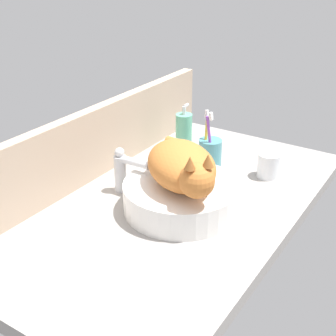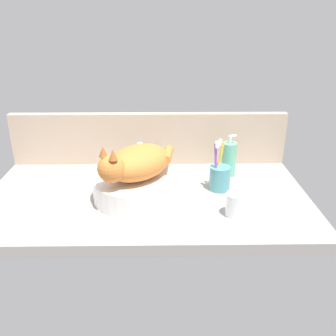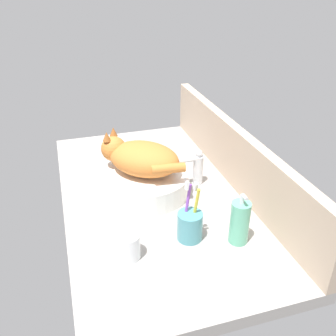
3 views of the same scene
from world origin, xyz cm
name	(u,v)px [view 3 (image 3 of 3)]	position (x,y,z in cm)	size (l,w,h in cm)	color
ground_plane	(155,199)	(0.00, 0.00, -2.00)	(113.23, 63.44, 4.00)	#9E9993
backsplash_panel	(235,156)	(0.00, 29.92, 10.76)	(113.23, 3.60, 21.52)	tan
sink_basin	(145,182)	(-2.39, -3.04, 3.90)	(31.17, 31.17, 7.79)	white
cat	(140,157)	(-3.21, -4.13, 13.55)	(29.16, 30.05, 14.00)	#CC7533
faucet	(195,166)	(-2.88, 15.91, 7.30)	(3.60, 11.83, 13.60)	silver
soap_dispenser	(240,222)	(31.48, 16.58, 6.75)	(5.62, 5.62, 16.55)	#60B793
toothbrush_cup	(190,225)	(26.13, 3.48, 4.75)	(7.42, 7.42, 18.70)	teal
water_glass	(128,247)	(28.84, -15.44, 3.43)	(6.80, 6.80, 7.60)	white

